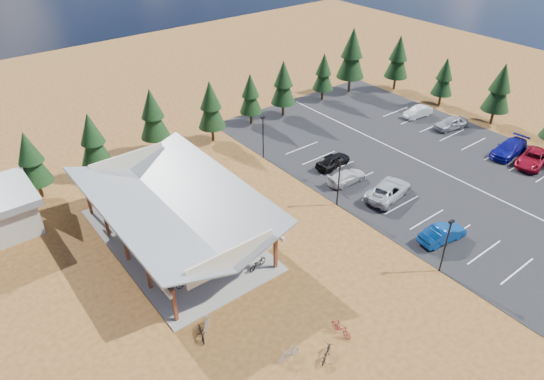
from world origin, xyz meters
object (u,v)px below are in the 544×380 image
object	(u,v)px
bike_12	(326,353)
car_3	(347,177)
bike_8	(201,332)
car_4	(333,160)
bike_5	(210,230)
car_7	(509,148)
bike_14	(254,204)
car_9	(418,112)
lamp_post_0	(446,243)
bike_6	(197,224)
car_6	(533,159)
bike_0	(173,287)
bike_1	(165,267)
bike_4	(258,263)
trash_bin_1	(244,221)
car_2	(388,190)
bike_13	(289,353)
bike_15	(251,204)
car_1	(442,234)
car_8	(451,123)
bike_2	(146,237)
trash_bin_0	(249,215)
bike_9	(206,324)
bike_pavilion	(172,204)
bike_11	(341,328)
bike_7	(161,192)
lamp_post_1	(339,179)
bike_3	(119,206)
lamp_post_2	(263,134)

from	to	relation	value
bike_12	car_3	world-z (taller)	car_3
bike_8	bike_12	xyz separation A→B (m)	(5.69, -6.67, 0.02)
bike_12	car_4	world-z (taller)	car_4
bike_5	car_7	world-z (taller)	car_7
bike_14	car_3	xyz separation A→B (m)	(10.52, -2.27, 0.24)
car_3	car_9	world-z (taller)	car_9
lamp_post_0	car_9	distance (m)	30.66
bike_6	car_6	size ratio (longest dim) A/B	0.30
bike_0	bike_14	bearing A→B (deg)	-52.79
bike_1	bike_5	xyz separation A→B (m)	(5.44, 1.98, 0.02)
bike_4	bike_6	bearing A→B (deg)	-3.33
trash_bin_1	car_2	distance (m)	14.98
bike_13	car_7	xyz separation A→B (m)	(38.01, 6.06, 0.34)
bike_15	car_3	world-z (taller)	car_3
bike_8	bike_15	size ratio (longest dim) A/B	1.06
bike_5	bike_6	size ratio (longest dim) A/B	1.04
car_1	car_8	distance (m)	23.77
lamp_post_0	bike_1	bearing A→B (deg)	142.52
bike_2	car_1	world-z (taller)	car_1
car_9	car_8	bearing A→B (deg)	9.90
trash_bin_0	bike_8	distance (m)	14.22
bike_9	bike_pavilion	bearing A→B (deg)	-65.37
bike_11	car_8	world-z (taller)	car_8
bike_15	car_2	size ratio (longest dim) A/B	0.28
bike_11	car_9	bearing A→B (deg)	28.40
car_1	bike_7	bearing A→B (deg)	44.64
bike_8	car_1	distance (m)	22.67
car_2	bike_6	bearing A→B (deg)	55.80
bike_13	lamp_post_1	bearing A→B (deg)	127.97
lamp_post_1	car_4	distance (m)	7.79
car_3	car_8	world-z (taller)	car_8
bike_8	bike_12	distance (m)	8.77
trash_bin_0	bike_5	distance (m)	4.24
lamp_post_1	car_2	world-z (taller)	lamp_post_1
lamp_post_1	car_3	xyz separation A→B (m)	(3.74, 2.33, -2.27)
lamp_post_1	bike_13	world-z (taller)	lamp_post_1
lamp_post_1	trash_bin_1	distance (m)	9.90
bike_6	bike_12	distance (m)	17.70
bike_0	bike_15	bearing A→B (deg)	-52.01
car_6	car_3	bearing A→B (deg)	-127.37
bike_7	car_7	size ratio (longest dim) A/B	0.30
bike_9	bike_12	size ratio (longest dim) A/B	0.90
car_6	car_7	size ratio (longest dim) A/B	0.98
bike_3	bike_13	distance (m)	23.12
car_4	lamp_post_0	bearing A→B (deg)	158.48
bike_pavilion	bike_3	xyz separation A→B (m)	(-2.29, 7.05, -3.20)
lamp_post_1	car_4	world-z (taller)	lamp_post_1
bike_3	bike_13	bearing A→B (deg)	178.79
lamp_post_2	trash_bin_1	world-z (taller)	lamp_post_2
lamp_post_0	bike_8	xyz separation A→B (m)	(-18.93, 6.18, -2.52)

